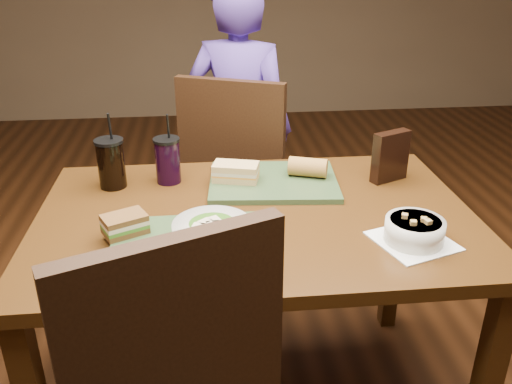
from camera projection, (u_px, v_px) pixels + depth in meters
dining_table at (256, 239)px, 1.66m from camera, size 1.30×0.85×0.75m
chair_far at (230, 178)px, 2.33m from camera, size 0.57×0.59×1.01m
diner at (240, 129)px, 2.54m from camera, size 0.58×0.48×1.37m
tray_near at (191, 245)px, 1.43m from camera, size 0.42×0.32×0.02m
tray_far at (273, 181)px, 1.81m from camera, size 0.45×0.35×0.02m
salad_bowl at (212, 232)px, 1.41m from camera, size 0.21×0.21×0.07m
soup_bowl at (414, 230)px, 1.45m from camera, size 0.24×0.24×0.08m
sandwich_near at (125, 224)px, 1.46m from camera, size 0.14×0.12×0.05m
sandwich_far at (236, 172)px, 1.78m from camera, size 0.16×0.11×0.06m
baguette_near at (240, 255)px, 1.30m from camera, size 0.14×0.08×0.07m
baguette_far at (308, 167)px, 1.81m from camera, size 0.14×0.10×0.06m
cup_cola at (111, 163)px, 1.76m from camera, size 0.09×0.09×0.25m
cup_berry at (168, 160)px, 1.80m from camera, size 0.09×0.09×0.24m
chip_bag at (390, 156)px, 1.81m from camera, size 0.14×0.09×0.17m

